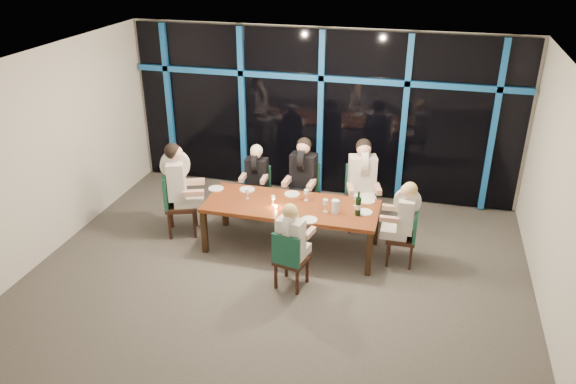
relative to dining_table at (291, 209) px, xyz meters
name	(u,v)px	position (x,y,z in m)	size (l,w,h in m)	color
room	(276,142)	(0.00, -0.80, 1.34)	(7.04, 7.00, 3.02)	#55514B
window_wall	(322,112)	(0.01, 2.13, 0.87)	(6.86, 0.43, 2.94)	black
dining_table	(291,209)	(0.00, 0.00, 0.00)	(2.60, 1.00, 0.75)	brown
chair_far_left	(258,188)	(-0.83, 0.96, -0.19)	(0.42, 0.42, 0.87)	black
chair_far_mid	(304,189)	(-0.03, 0.99, -0.12)	(0.49, 0.49, 1.00)	black
chair_far_right	(361,193)	(0.91, 1.02, -0.10)	(0.59, 0.59, 1.04)	black
chair_end_left	(175,200)	(-1.90, 0.00, -0.10)	(0.63, 0.63, 1.05)	black
chair_end_right	(407,233)	(1.73, 0.01, -0.19)	(0.41, 0.41, 0.89)	black
chair_near_mid	(289,258)	(0.24, -1.04, -0.19)	(0.48, 0.48, 0.87)	black
diner_far_left	(256,171)	(-0.83, 0.88, 0.16)	(0.44, 0.55, 0.85)	black
diner_far_mid	(303,169)	(-0.04, 0.90, 0.27)	(0.51, 0.64, 0.97)	black
diner_far_right	(363,172)	(0.93, 0.94, 0.31)	(0.60, 0.70, 1.01)	silver
diner_end_left	(179,176)	(-1.82, 0.03, 0.32)	(0.72, 0.64, 1.02)	silver
diner_end_right	(404,211)	(1.65, 0.01, 0.17)	(0.55, 0.44, 0.86)	silver
diner_near_mid	(292,233)	(0.25, -0.97, 0.15)	(0.48, 0.58, 0.85)	silver
plate_far_left	(247,190)	(-0.80, 0.32, 0.08)	(0.24, 0.24, 0.01)	white
plate_far_mid	(292,194)	(-0.07, 0.34, 0.08)	(0.24, 0.24, 0.01)	white
plate_far_right	(367,201)	(1.08, 0.40, 0.08)	(0.24, 0.24, 0.01)	white
plate_end_left	(217,189)	(-1.28, 0.23, 0.08)	(0.24, 0.24, 0.01)	white
plate_end_right	(364,212)	(1.09, 0.01, 0.08)	(0.24, 0.24, 0.01)	white
plate_near_mid	(309,220)	(0.36, -0.42, 0.08)	(0.24, 0.24, 0.01)	white
wine_bottle	(358,206)	(1.01, -0.08, 0.21)	(0.08, 0.08, 0.37)	black
water_pitcher	(335,207)	(0.68, -0.11, 0.17)	(0.13, 0.11, 0.20)	white
tea_light	(276,207)	(-0.20, -0.15, 0.08)	(0.05, 0.05, 0.03)	#FFA84C
wine_glass_a	(273,198)	(-0.26, -0.09, 0.18)	(0.06, 0.06, 0.16)	white
wine_glass_b	(306,193)	(0.18, 0.20, 0.20)	(0.07, 0.07, 0.18)	silver
wine_glass_c	(325,203)	(0.53, -0.10, 0.21)	(0.08, 0.08, 0.20)	silver
wine_glass_d	(247,192)	(-0.70, 0.02, 0.19)	(0.06, 0.06, 0.16)	white
wine_glass_e	(356,198)	(0.93, 0.20, 0.19)	(0.07, 0.07, 0.17)	silver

